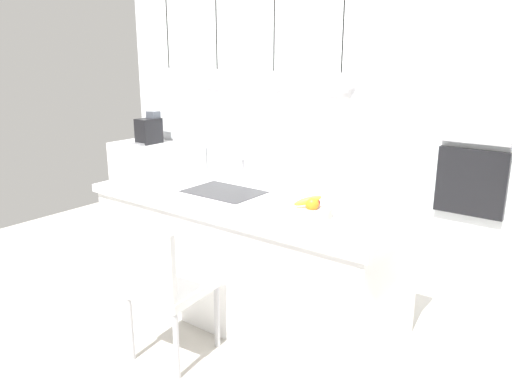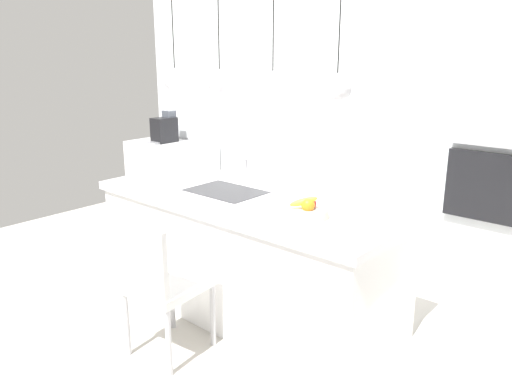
{
  "view_description": "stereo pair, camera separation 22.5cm",
  "coord_description": "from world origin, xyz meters",
  "px_view_note": "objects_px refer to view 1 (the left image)",
  "views": [
    {
      "loc": [
        2.18,
        -2.73,
        1.9
      ],
      "look_at": [
        0.1,
        0.0,
        0.95
      ],
      "focal_mm": 35.23,
      "sensor_mm": 36.0,
      "label": 1
    },
    {
      "loc": [
        2.35,
        -2.58,
        1.9
      ],
      "look_at": [
        0.1,
        0.0,
        0.95
      ],
      "focal_mm": 35.23,
      "sensor_mm": 36.0,
      "label": 2
    }
  ],
  "objects_px": {
    "microwave": "(478,122)",
    "chair_near": "(165,283)",
    "fruit_bowl": "(312,209)",
    "oven": "(471,182)",
    "coffee_machine": "(149,130)"
  },
  "relations": [
    {
      "from": "coffee_machine",
      "to": "chair_near",
      "type": "bearing_deg",
      "value": -39.78
    },
    {
      "from": "coffee_machine",
      "to": "microwave",
      "type": "xyz_separation_m",
      "value": [
        3.65,
        0.3,
        0.36
      ]
    },
    {
      "from": "oven",
      "to": "coffee_machine",
      "type": "bearing_deg",
      "value": -175.35
    },
    {
      "from": "fruit_bowl",
      "to": "oven",
      "type": "relative_size",
      "value": 0.45
    },
    {
      "from": "fruit_bowl",
      "to": "coffee_machine",
      "type": "height_order",
      "value": "coffee_machine"
    },
    {
      "from": "coffee_machine",
      "to": "oven",
      "type": "height_order",
      "value": "coffee_machine"
    },
    {
      "from": "fruit_bowl",
      "to": "chair_near",
      "type": "xyz_separation_m",
      "value": [
        -0.61,
        -0.71,
        -0.42
      ]
    },
    {
      "from": "fruit_bowl",
      "to": "microwave",
      "type": "bearing_deg",
      "value": 72.54
    },
    {
      "from": "microwave",
      "to": "chair_near",
      "type": "distance_m",
      "value": 2.78
    },
    {
      "from": "microwave",
      "to": "chair_near",
      "type": "relative_size",
      "value": 0.58
    },
    {
      "from": "microwave",
      "to": "coffee_machine",
      "type": "bearing_deg",
      "value": -175.35
    },
    {
      "from": "microwave",
      "to": "oven",
      "type": "distance_m",
      "value": 0.5
    },
    {
      "from": "fruit_bowl",
      "to": "chair_near",
      "type": "relative_size",
      "value": 0.27
    },
    {
      "from": "oven",
      "to": "chair_near",
      "type": "xyz_separation_m",
      "value": [
        -1.14,
        -2.39,
        -0.33
      ]
    },
    {
      "from": "fruit_bowl",
      "to": "chair_near",
      "type": "height_order",
      "value": "fruit_bowl"
    }
  ]
}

